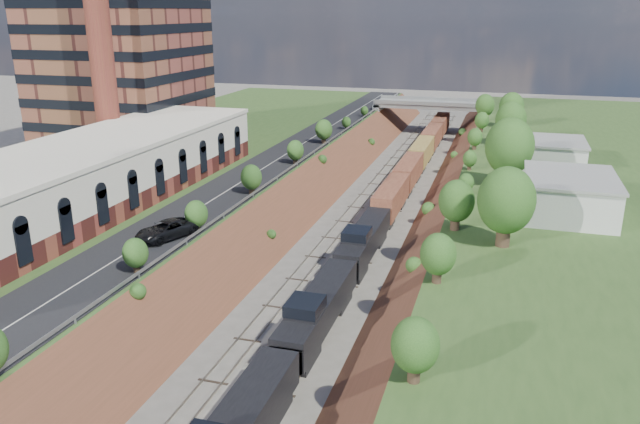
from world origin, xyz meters
TOP-DOWN VIEW (x-y plane):
  - platform_left at (-33.00, 60.00)m, footprint 44.00×180.00m
  - embankment_left at (-11.00, 60.00)m, footprint 10.00×180.00m
  - embankment_right at (11.00, 60.00)m, footprint 10.00×180.00m
  - rail_left_track at (-2.60, 60.00)m, footprint 1.58×180.00m
  - rail_right_track at (2.60, 60.00)m, footprint 1.58×180.00m
  - road at (-15.50, 60.00)m, footprint 8.00×180.00m
  - guardrail at (-11.40, 59.80)m, footprint 0.10×171.00m
  - commercial_building at (-28.00, 38.00)m, footprint 14.30×62.30m
  - smokestack at (-36.00, 56.00)m, footprint 3.20×3.20m
  - overpass at (0.00, 122.00)m, footprint 24.50×8.30m
  - white_building_near at (23.50, 52.00)m, footprint 9.00×12.00m
  - white_building_far at (23.00, 74.00)m, footprint 8.00×10.00m
  - tree_right_large at (17.00, 40.00)m, footprint 5.25×5.25m
  - tree_left_crest at (-11.80, 20.00)m, footprint 2.45×2.45m
  - freight_train at (2.60, 67.57)m, footprint 2.70×124.27m
  - suv at (-14.01, 32.57)m, footprint 5.08×6.79m

SIDE VIEW (x-z plane):
  - embankment_left at x=-11.00m, z-range -5.00..5.00m
  - embankment_right at x=11.00m, z-range -5.00..5.00m
  - rail_left_track at x=-2.60m, z-range 0.00..0.18m
  - rail_right_track at x=2.60m, z-range 0.00..0.18m
  - freight_train at x=2.60m, z-range 0.11..4.66m
  - platform_left at x=-33.00m, z-range 0.00..5.00m
  - overpass at x=0.00m, z-range 1.22..8.62m
  - road at x=-15.50m, z-range 5.00..5.10m
  - guardrail at x=-11.40m, z-range 5.20..5.90m
  - suv at x=-14.01m, z-range 5.10..6.81m
  - white_building_far at x=23.00m, z-range 5.00..8.60m
  - white_building_near at x=23.50m, z-range 5.00..9.00m
  - tree_left_crest at x=-11.80m, z-range 5.26..8.82m
  - commercial_building at x=-28.00m, z-range 5.01..12.01m
  - tree_right_large at x=17.00m, z-range 5.58..13.19m
  - smokestack at x=-36.00m, z-range 5.00..45.00m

